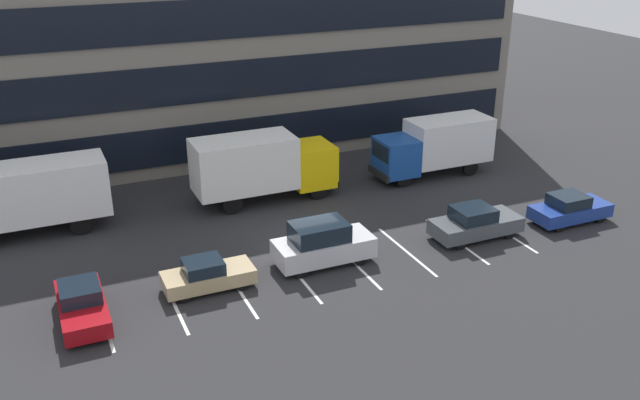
{
  "coord_description": "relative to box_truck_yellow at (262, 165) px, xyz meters",
  "views": [
    {
      "loc": [
        -11.45,
        -27.72,
        15.18
      ],
      "look_at": [
        1.63,
        1.86,
        1.4
      ],
      "focal_mm": 38.93,
      "sensor_mm": 36.0,
      "label": 1
    }
  ],
  "objects": [
    {
      "name": "sedan_charcoal",
      "position": [
        8.01,
        -8.7,
        -1.33
      ],
      "size": [
        4.51,
        1.89,
        1.62
      ],
      "color": "#474C51",
      "rests_on": "ground_plane"
    },
    {
      "name": "lot_markings",
      "position": [
        -0.06,
        -8.71,
        -2.09
      ],
      "size": [
        19.74,
        5.4,
        0.01
      ],
      "color": "silver",
      "rests_on": "ground_plane"
    },
    {
      "name": "box_truck_blue",
      "position": [
        10.85,
        -0.47,
        -0.17
      ],
      "size": [
        7.37,
        2.44,
        3.42
      ],
      "color": "#194799",
      "rests_on": "ground_plane"
    },
    {
      "name": "suv_silver",
      "position": [
        -0.0,
        -8.16,
        -1.1
      ],
      "size": [
        4.55,
        1.93,
        2.06
      ],
      "color": "silver",
      "rests_on": "ground_plane"
    },
    {
      "name": "ground_plane",
      "position": [
        -0.06,
        -6.2,
        -2.09
      ],
      "size": [
        120.0,
        120.0,
        0.0
      ],
      "primitive_type": "plane",
      "color": "#262628"
    },
    {
      "name": "sedan_maroon",
      "position": [
        -10.61,
        -8.66,
        -1.38
      ],
      "size": [
        1.76,
        4.2,
        1.5
      ],
      "color": "maroon",
      "rests_on": "ground_plane"
    },
    {
      "name": "office_building",
      "position": [
        -0.06,
        11.75,
        5.11
      ],
      "size": [
        41.11,
        12.63,
        14.4
      ],
      "color": "slate",
      "rests_on": "ground_plane"
    },
    {
      "name": "box_truck_white",
      "position": [
        -11.82,
        0.59,
        -0.06
      ],
      "size": [
        7.77,
        2.57,
        3.6
      ],
      "color": "white",
      "rests_on": "ground_plane"
    },
    {
      "name": "sedan_tan",
      "position": [
        -5.43,
        -8.27,
        -1.43
      ],
      "size": [
        3.88,
        1.62,
        1.39
      ],
      "color": "tan",
      "rests_on": "ground_plane"
    },
    {
      "name": "sedan_navy",
      "position": [
        13.58,
        -9.16,
        -1.38
      ],
      "size": [
        4.22,
        1.77,
        1.51
      ],
      "color": "navy",
      "rests_on": "ground_plane"
    },
    {
      "name": "box_truck_yellow",
      "position": [
        0.0,
        0.0,
        0.0
      ],
      "size": [
        8.01,
        2.65,
        3.71
      ],
      "color": "yellow",
      "rests_on": "ground_plane"
    }
  ]
}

